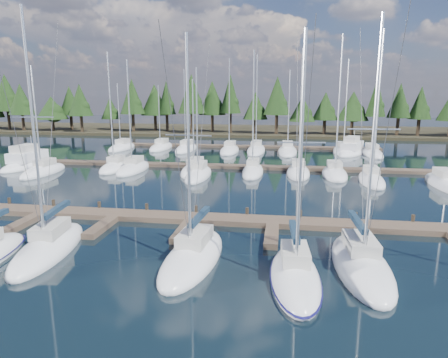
% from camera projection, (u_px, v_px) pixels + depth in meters
% --- Properties ---
extents(ground, '(260.00, 260.00, 0.00)m').
position_uv_depth(ground, '(219.00, 185.00, 41.83)').
color(ground, black).
rests_on(ground, ground).
extents(far_shore, '(220.00, 30.00, 0.60)m').
position_uv_depth(far_shore, '(257.00, 131.00, 99.77)').
color(far_shore, '#2B2618').
rests_on(far_shore, ground).
extents(main_dock, '(44.00, 6.13, 0.90)m').
position_uv_depth(main_dock, '(191.00, 221.00, 29.56)').
color(main_dock, brown).
rests_on(main_dock, ground).
extents(back_docks, '(50.00, 21.80, 0.40)m').
position_uv_depth(back_docks, '(240.00, 155.00, 60.72)').
color(back_docks, brown).
rests_on(back_docks, ground).
extents(front_sailboat_2, '(3.79, 8.95, 14.82)m').
position_uv_depth(front_sailboat_2, '(49.00, 247.00, 24.22)').
color(front_sailboat_2, white).
rests_on(front_sailboat_2, ground).
extents(front_sailboat_3, '(3.44, 8.71, 13.24)m').
position_uv_depth(front_sailboat_3, '(193.00, 257.00, 22.87)').
color(front_sailboat_3, white).
rests_on(front_sailboat_3, ground).
extents(front_sailboat_4, '(3.06, 8.00, 13.09)m').
position_uv_depth(front_sailboat_4, '(295.00, 276.00, 20.43)').
color(front_sailboat_4, white).
rests_on(front_sailboat_4, ground).
extents(front_sailboat_5, '(3.24, 9.01, 13.99)m').
position_uv_depth(front_sailboat_5, '(361.00, 264.00, 21.82)').
color(front_sailboat_5, white).
rests_on(front_sailboat_5, ground).
extents(back_sailboat_rows, '(47.74, 32.79, 16.53)m').
position_uv_depth(back_sailboat_rows, '(238.00, 159.00, 56.77)').
color(back_sailboat_rows, white).
rests_on(back_sailboat_rows, ground).
extents(motor_yacht_left, '(3.82, 9.85, 4.84)m').
position_uv_depth(motor_yacht_left, '(28.00, 163.00, 52.22)').
color(motor_yacht_left, white).
rests_on(motor_yacht_left, ground).
extents(motor_yacht_right, '(6.57, 9.77, 4.66)m').
position_uv_depth(motor_yacht_right, '(352.00, 151.00, 63.29)').
color(motor_yacht_right, white).
rests_on(motor_yacht_right, ground).
extents(tree_line, '(184.34, 12.01, 13.48)m').
position_uv_depth(tree_line, '(246.00, 103.00, 89.15)').
color(tree_line, black).
rests_on(tree_line, far_shore).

